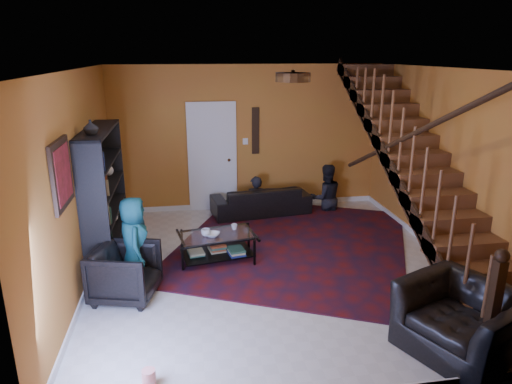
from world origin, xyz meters
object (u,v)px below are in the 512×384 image
(bookshelf, at_px, (105,200))
(sofa, at_px, (261,200))
(armchair_left, at_px, (125,273))
(armchair_right, at_px, (462,321))
(coffee_table, at_px, (217,245))

(bookshelf, distance_m, sofa, 3.17)
(armchair_left, relative_size, armchair_right, 0.68)
(armchair_left, distance_m, coffee_table, 1.54)
(sofa, bearing_deg, coffee_table, 55.11)
(bookshelf, distance_m, armchair_right, 4.87)
(armchair_left, bearing_deg, bookshelf, 32.03)
(coffee_table, bearing_deg, armchair_right, -48.42)
(coffee_table, bearing_deg, bookshelf, 171.37)
(bookshelf, distance_m, armchair_left, 1.35)
(bookshelf, bearing_deg, sofa, 33.32)
(sofa, height_order, armchair_left, armchair_left)
(bookshelf, bearing_deg, coffee_table, -8.63)
(bookshelf, relative_size, armchair_left, 2.60)
(sofa, relative_size, coffee_table, 1.56)
(sofa, distance_m, armchair_right, 4.74)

